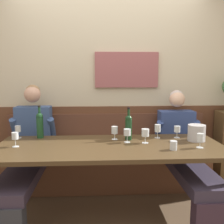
{
  "coord_description": "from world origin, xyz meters",
  "views": [
    {
      "loc": [
        -0.12,
        -2.41,
        1.48
      ],
      "look_at": [
        0.04,
        0.44,
        1.05
      ],
      "focal_mm": 42.34,
      "sensor_mm": 36.0,
      "label": 1
    }
  ],
  "objects": [
    {
      "name": "wine_bottle_clear_water",
      "position": [
        -0.76,
        0.48,
        0.91
      ],
      "size": [
        0.07,
        0.07,
        0.36
      ],
      "color": "#184122",
      "rests_on": "dining_table"
    },
    {
      "name": "wine_glass_mid_left",
      "position": [
        0.86,
        -0.0,
        0.85
      ],
      "size": [
        0.07,
        0.07,
        0.14
      ],
      "color": "silver",
      "rests_on": "dining_table"
    },
    {
      "name": "wine_glass_mid_right",
      "position": [
        0.76,
        0.4,
        0.85
      ],
      "size": [
        0.07,
        0.07,
        0.13
      ],
      "color": "silver",
      "rests_on": "dining_table"
    },
    {
      "name": "ice_bucket",
      "position": [
        0.92,
        0.26,
        0.85
      ],
      "size": [
        0.18,
        0.18,
        0.17
      ],
      "primitive_type": "cylinder",
      "color": "#B5B4B7",
      "rests_on": "dining_table"
    },
    {
      "name": "water_tumbler_right",
      "position": [
        0.59,
        -0.05,
        0.8
      ],
      "size": [
        0.07,
        0.07,
        0.09
      ],
      "primitive_type": "cylinder",
      "color": "silver",
      "rests_on": "dining_table"
    },
    {
      "name": "wine_glass_near_bucket",
      "position": [
        0.18,
        0.24,
        0.86
      ],
      "size": [
        0.07,
        0.07,
        0.14
      ],
      "color": "silver",
      "rests_on": "dining_table"
    },
    {
      "name": "wall_bench",
      "position": [
        0.0,
        0.83,
        0.28
      ],
      "size": [
        2.56,
        0.42,
        0.94
      ],
      "color": "brown",
      "rests_on": "ground"
    },
    {
      "name": "wine_glass_left_end",
      "position": [
        0.36,
        0.2,
        0.86
      ],
      "size": [
        0.08,
        0.08,
        0.15
      ],
      "color": "silver",
      "rests_on": "dining_table"
    },
    {
      "name": "dining_table",
      "position": [
        0.0,
        0.13,
        0.68
      ],
      "size": [
        2.26,
        0.89,
        0.76
      ],
      "color": "#45331D",
      "rests_on": "ground"
    },
    {
      "name": "wood_wainscot_panel",
      "position": [
        0.0,
        1.04,
        0.52
      ],
      "size": [
        6.8,
        0.03,
        1.03
      ],
      "primitive_type": "cube",
      "color": "brown",
      "rests_on": "ground"
    },
    {
      "name": "wine_glass_center_rear",
      "position": [
        0.06,
        0.37,
        0.86
      ],
      "size": [
        0.07,
        0.07,
        0.14
      ],
      "color": "silver",
      "rests_on": "dining_table"
    },
    {
      "name": "ground_plane",
      "position": [
        0.0,
        0.0,
        -0.01
      ],
      "size": [
        6.8,
        6.8,
        0.02
      ],
      "primitive_type": "cube",
      "color": "brown",
      "rests_on": "ground"
    },
    {
      "name": "person_center_left_seat",
      "position": [
        -0.9,
        0.45,
        0.63
      ],
      "size": [
        0.53,
        1.3,
        1.33
      ],
      "color": "#2F323A",
      "rests_on": "ground"
    },
    {
      "name": "room_wall_back",
      "position": [
        0.0,
        1.09,
        1.4
      ],
      "size": [
        6.8,
        0.12,
        2.8
      ],
      "color": "beige",
      "rests_on": "ground"
    },
    {
      "name": "wine_glass_center_front",
      "position": [
        -0.93,
        0.13,
        0.86
      ],
      "size": [
        0.06,
        0.06,
        0.14
      ],
      "color": "silver",
      "rests_on": "dining_table"
    },
    {
      "name": "wine_bottle_amber_mid",
      "position": [
        0.21,
        0.35,
        0.91
      ],
      "size": [
        0.07,
        0.07,
        0.35
      ],
      "color": "#17371B",
      "rests_on": "dining_table"
    },
    {
      "name": "person_center_right_seat",
      "position": [
        0.87,
        0.44,
        0.6
      ],
      "size": [
        0.54,
        1.31,
        1.26
      ],
      "color": "#352534",
      "rests_on": "ground"
    },
    {
      "name": "wine_glass_right_end",
      "position": [
        0.54,
        0.4,
        0.86
      ],
      "size": [
        0.07,
        0.07,
        0.15
      ],
      "color": "silver",
      "rests_on": "dining_table"
    },
    {
      "name": "wine_glass_by_bottle",
      "position": [
        -1.0,
        0.49,
        0.85
      ],
      "size": [
        0.07,
        0.07,
        0.14
      ],
      "color": "silver",
      "rests_on": "dining_table"
    }
  ]
}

